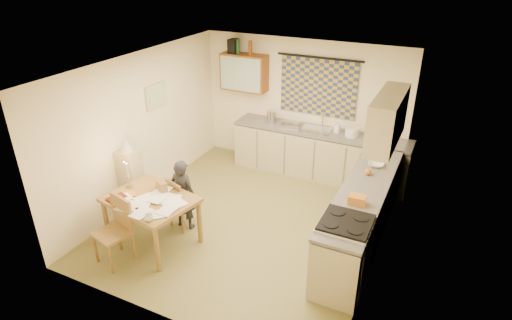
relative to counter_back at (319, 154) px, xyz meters
The scene contains 44 objects.
floor 2.06m from the counter_back, 103.90° to the right, with size 4.00×4.50×0.02m, color olive.
ceiling 2.88m from the counter_back, 103.90° to the right, with size 4.00×4.50×0.02m, color white.
wall_back 0.98m from the counter_back, 147.29° to the left, with size 4.00×0.02×2.50m, color #FAECC3.
wall_front 4.31m from the counter_back, 96.54° to the right, with size 4.00×0.02×2.50m, color #FAECC3.
wall_left 3.26m from the counter_back, 141.96° to the right, with size 0.02×4.50×2.50m, color #FAECC3.
wall_right 2.60m from the counter_back, 51.93° to the right, with size 0.02×4.50×2.50m, color #FAECC3.
window_blind 1.24m from the counter_back, 124.08° to the left, with size 1.45×0.03×1.05m, color navy.
curtain_rod 1.78m from the counter_back, 126.15° to the left, with size 0.04×0.04×1.60m, color black.
wall_cabinet 2.12m from the counter_back, behind, with size 0.90×0.34×0.70m, color brown.
wall_cabinet_glass 2.12m from the counter_back, behind, with size 0.84×0.02×0.64m, color #99B2A5.
upper_cabinet_right 2.39m from the counter_back, 46.10° to the right, with size 0.34×1.30×0.70m, color tan.
framed_print 3.16m from the counter_back, 147.71° to the right, with size 0.04×0.50×0.40m, color beige.
print_canvas 3.14m from the counter_back, 147.44° to the right, with size 0.01×0.42×0.32m, color white.
counter_back is the anchor object (origin of this frame).
counter_right 2.13m from the counter_back, 55.06° to the right, with size 0.62×2.95×0.92m.
stove 3.00m from the counter_back, 66.08° to the right, with size 0.63×0.63×0.97m.
sink 0.44m from the counter_back, behind, with size 0.55×0.45×0.10m, color silver.
tap 0.64m from the counter_back, 99.47° to the left, with size 0.03×0.03×0.28m, color silver.
dish_rack 0.77m from the counter_back, behind, with size 0.35×0.30×0.06m, color silver.
kettle 1.15m from the counter_back, behind, with size 0.18×0.18×0.24m, color silver.
mixing_bowl 0.80m from the counter_back, ahead, with size 0.24×0.24×0.16m, color white.
soap_bottle 0.65m from the counter_back, ahead, with size 0.12×0.12×0.21m, color white.
bowl 1.65m from the counter_back, 39.52° to the right, with size 0.27×0.27×0.06m, color white.
orange_bag 2.58m from the counter_back, 61.12° to the right, with size 0.22×0.16×0.12m, color orange.
fruit_orange 1.85m from the counter_back, 48.88° to the right, with size 0.10×0.10×0.10m, color orange.
speaker 2.61m from the counter_back, behind, with size 0.16×0.20×0.26m, color black.
bottle_green 2.55m from the counter_back, behind, with size 0.07×0.07×0.26m, color #195926.
bottle_brown 2.37m from the counter_back, behind, with size 0.07×0.07×0.26m, color brown.
dining_table 3.42m from the counter_back, 116.25° to the right, with size 1.38×1.14×0.75m.
chair_far 2.87m from the counter_back, 118.15° to the right, with size 0.48×0.48×0.83m.
chair_near 4.03m from the counter_back, 115.25° to the right, with size 0.53×0.53×0.95m.
person 2.86m from the counter_back, 117.72° to the right, with size 0.42×0.28×1.15m, color black.
shelf_stand 3.44m from the counter_back, 132.44° to the right, with size 0.32×0.30×1.11m, color tan.
lampshade 3.53m from the counter_back, 132.44° to the right, with size 0.20×0.20×0.22m, color beige.
letter_rack 3.21m from the counter_back, 117.81° to the right, with size 0.22×0.10×0.16m, color brown.
mug 3.72m from the counter_back, 108.35° to the right, with size 0.14×0.14×0.09m, color white.
magazine 3.84m from the counter_back, 121.82° to the right, with size 0.25×0.30×0.02m, color maroon.
book 3.67m from the counter_back, 121.75° to the right, with size 0.27×0.29×0.02m, color orange.
orange_box 3.80m from the counter_back, 119.66° to the right, with size 0.12×0.08×0.04m, color orange.
eyeglasses 3.70m from the counter_back, 113.15° to the right, with size 0.13×0.04×0.02m, color black.
candle_holder 3.57m from the counter_back, 124.24° to the right, with size 0.06×0.06×0.18m, color silver.
candle 3.60m from the counter_back, 123.81° to the right, with size 0.02×0.02×0.22m, color white.
candle_flame 3.64m from the counter_back, 124.40° to the right, with size 0.02×0.02×0.02m, color #FFCC66.
papers 3.46m from the counter_back, 113.52° to the right, with size 1.08×0.90×0.02m.
Camera 1 is at (2.59, -5.14, 3.91)m, focal length 30.00 mm.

